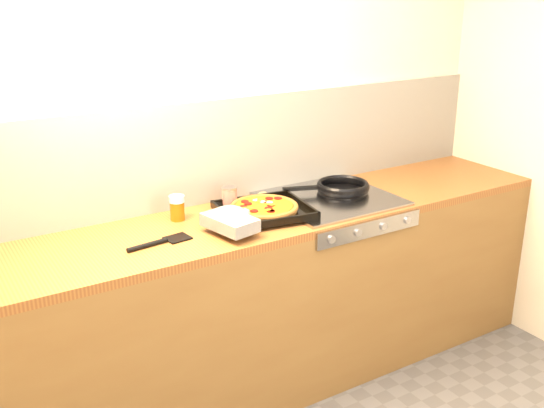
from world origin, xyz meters
TOP-DOWN VIEW (x-y plane):
  - room_shell at (0.00, 1.39)m, footprint 3.20×3.20m
  - counter_run at (0.00, 1.10)m, footprint 3.20×0.62m
  - stovetop at (0.45, 1.10)m, footprint 0.60×0.56m
  - pizza_on_tray at (-0.01, 1.05)m, footprint 0.56×0.45m
  - frying_pan at (0.55, 1.13)m, footprint 0.47×0.34m
  - tomato_can at (-0.03, 1.26)m, footprint 0.08×0.08m
  - juice_glass at (-0.30, 1.24)m, footprint 0.07×0.07m
  - wooden_spoon at (0.11, 1.30)m, footprint 0.29×0.12m
  - black_spatula at (-0.48, 1.02)m, footprint 0.29×0.10m

SIDE VIEW (x-z plane):
  - counter_run at x=0.00m, z-range 0.00..0.90m
  - stovetop at x=0.45m, z-range 0.90..0.92m
  - black_spatula at x=-0.48m, z-range 0.90..0.92m
  - wooden_spoon at x=0.11m, z-range 0.90..0.92m
  - frying_pan at x=0.55m, z-range 0.92..0.96m
  - pizza_on_tray at x=-0.01m, z-range 0.91..0.98m
  - tomato_can at x=-0.03m, z-range 0.90..1.01m
  - juice_glass at x=-0.30m, z-range 0.90..1.02m
  - room_shell at x=0.00m, z-range -0.45..2.75m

